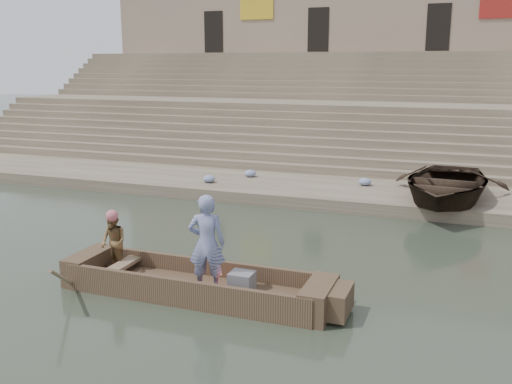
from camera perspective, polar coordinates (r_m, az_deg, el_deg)
The scene contains 13 objects.
ground at distance 13.80m, azimuth -11.32°, elevation -6.86°, with size 120.00×120.00×0.00m, color #2D382A.
lower_landing at distance 20.70m, azimuth 0.27°, elevation 0.56°, with size 32.00×4.00×0.40m, color gray.
mid_landing at distance 27.58m, azimuth 5.67°, elevation 6.08°, with size 32.00×3.00×2.80m, color gray.
upper_landing at distance 34.27m, azimuth 8.76°, elevation 9.30°, with size 32.00×3.00×5.20m, color gray.
ghat_steps at distance 29.17m, azimuth 6.55°, elevation 7.21°, with size 32.00×11.00×5.20m.
building_wall at distance 38.15m, azimuth 10.19°, elevation 14.10°, with size 32.00×5.07×11.20m.
main_rowboat at distance 11.69m, azimuth -6.08°, elevation -9.76°, with size 5.00×1.30×0.22m, color brown.
rowboat_trim at distance 11.53m, azimuth -5.18°, elevation -9.02°, with size 6.04×2.63×1.95m.
standing_man at distance 11.01m, azimuth -4.96°, elevation -5.18°, with size 0.71×0.47×1.95m, color navy.
rowing_man at distance 12.52m, azimuth -14.12°, elevation -4.90°, with size 0.62×0.48×1.28m, color #287835.
television at distance 11.19m, azimuth -1.49°, elevation -9.03°, with size 0.46×0.42×0.40m.
beached_rowboat at distance 18.62m, azimuth 18.48°, elevation 0.81°, with size 3.68×5.15×1.07m, color #2D2116.
cloth_bundles at distance 20.60m, azimuth 1.78°, elevation 1.43°, with size 5.79×1.93×0.26m.
Camera 1 is at (6.96, -11.00, 4.57)m, focal length 39.87 mm.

